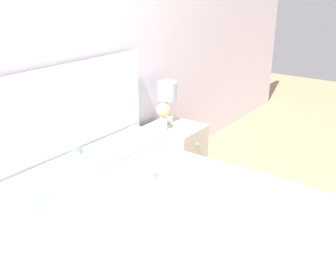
{
  "coord_description": "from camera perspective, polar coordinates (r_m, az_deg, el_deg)",
  "views": [
    {
      "loc": [
        -1.77,
        -2.2,
        1.8
      ],
      "look_at": [
        0.5,
        -0.54,
        0.69
      ],
      "focal_mm": 42.0,
      "sensor_mm": 36.0,
      "label": 1
    }
  ],
  "objects": [
    {
      "name": "table_lamp",
      "position": [
        3.61,
        -0.16,
        5.78
      ],
      "size": [
        0.18,
        0.18,
        0.39
      ],
      "color": "beige",
      "rests_on": "nightstand"
    },
    {
      "name": "flower_vase",
      "position": [
        3.45,
        -0.68,
        3.01
      ],
      "size": [
        0.12,
        0.12,
        0.25
      ],
      "color": "silver",
      "rests_on": "nightstand"
    },
    {
      "name": "nightstand",
      "position": [
        3.71,
        1.02,
        -2.76
      ],
      "size": [
        0.42,
        0.5,
        0.56
      ],
      "color": "silver",
      "rests_on": "ground_plane"
    },
    {
      "name": "bed",
      "position": [
        2.67,
        -0.2,
        -13.25
      ],
      "size": [
        1.48,
        1.97,
        1.25
      ],
      "color": "beige",
      "rests_on": "ground_plane"
    },
    {
      "name": "wall_back",
      "position": [
        2.92,
        -15.97,
        10.8
      ],
      "size": [
        8.0,
        0.06,
        2.6
      ],
      "color": "white",
      "rests_on": "ground_plane"
    },
    {
      "name": "ground_plane",
      "position": [
        3.35,
        -12.91,
        -11.68
      ],
      "size": [
        12.0,
        12.0,
        0.0
      ],
      "primitive_type": "plane",
      "color": "tan"
    }
  ]
}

